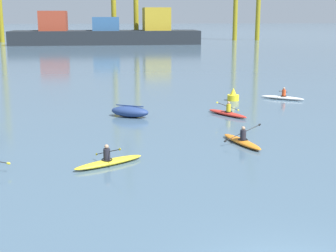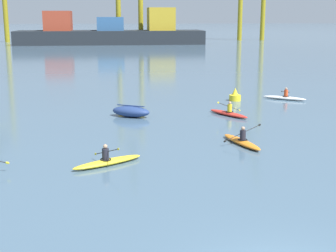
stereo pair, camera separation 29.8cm
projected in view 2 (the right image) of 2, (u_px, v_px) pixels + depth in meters
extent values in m
cube|color=#1E2328|center=(111.00, 37.00, 111.65)|extent=(42.57, 10.28, 3.09)
cube|color=#993823|center=(58.00, 21.00, 109.47)|extent=(5.96, 7.20, 4.38)
cube|color=#2D5684|center=(110.00, 24.00, 110.97)|extent=(5.96, 7.20, 3.03)
cube|color=#B29323|center=(161.00, 19.00, 112.09)|extent=(5.96, 7.20, 5.14)
ellipsoid|color=navy|center=(131.00, 111.00, 31.35)|extent=(2.81, 2.23, 0.70)
cube|color=navy|center=(131.00, 106.00, 31.27)|extent=(1.73, 1.01, 0.06)
cylinder|color=yellow|center=(235.00, 98.00, 37.33)|extent=(0.90, 0.90, 0.45)
cone|color=yellow|center=(235.00, 91.00, 37.22)|extent=(0.49, 0.49, 0.55)
ellipsoid|color=red|center=(228.00, 114.00, 31.77)|extent=(2.26, 3.23, 0.26)
torus|color=black|center=(230.00, 112.00, 31.66)|extent=(0.67, 0.67, 0.05)
cylinder|color=gold|center=(230.00, 108.00, 31.61)|extent=(0.30, 0.30, 0.50)
sphere|color=tan|center=(230.00, 103.00, 31.53)|extent=(0.19, 0.19, 0.19)
cylinder|color=black|center=(229.00, 107.00, 31.62)|extent=(1.72, 1.04, 0.76)
ellipsoid|color=yellow|center=(218.00, 103.00, 30.96)|extent=(0.20, 0.14, 0.17)
ellipsoid|color=yellow|center=(240.00, 110.00, 32.29)|extent=(0.20, 0.14, 0.17)
ellipsoid|color=orange|center=(242.00, 142.00, 24.66)|extent=(1.50, 3.44, 0.26)
torus|color=black|center=(243.00, 140.00, 24.54)|extent=(0.60, 0.60, 0.05)
cylinder|color=#23232D|center=(243.00, 135.00, 24.49)|extent=(0.30, 0.30, 0.50)
sphere|color=tan|center=(243.00, 128.00, 24.41)|extent=(0.19, 0.19, 0.19)
cylinder|color=black|center=(242.00, 133.00, 24.51)|extent=(1.94, 0.57, 0.69)
ellipsoid|color=black|center=(225.00, 141.00, 24.21)|extent=(0.21, 0.09, 0.16)
ellipsoid|color=black|center=(259.00, 125.00, 24.81)|extent=(0.21, 0.09, 0.16)
ellipsoid|color=yellow|center=(7.00, 163.00, 20.25)|extent=(0.20, 0.06, 0.14)
ellipsoid|color=silver|center=(284.00, 98.00, 37.86)|extent=(3.10, 2.49, 0.26)
torus|color=black|center=(286.00, 96.00, 37.79)|extent=(0.68, 0.68, 0.05)
cylinder|color=#DB471E|center=(286.00, 93.00, 37.73)|extent=(0.30, 0.30, 0.50)
sphere|color=tan|center=(286.00, 89.00, 37.65)|extent=(0.19, 0.19, 0.19)
cylinder|color=black|center=(285.00, 92.00, 37.73)|extent=(1.25, 1.70, 0.39)
ellipsoid|color=black|center=(282.00, 91.00, 36.81)|extent=(0.15, 0.18, 0.14)
ellipsoid|color=black|center=(289.00, 92.00, 38.65)|extent=(0.15, 0.18, 0.14)
ellipsoid|color=yellow|center=(108.00, 162.00, 21.27)|extent=(3.23, 2.24, 0.26)
torus|color=black|center=(106.00, 159.00, 21.18)|extent=(0.67, 0.67, 0.05)
cylinder|color=#23232D|center=(105.00, 154.00, 21.12)|extent=(0.30, 0.30, 0.50)
sphere|color=tan|center=(105.00, 146.00, 21.05)|extent=(0.19, 0.19, 0.19)
cylinder|color=black|center=(106.00, 152.00, 21.13)|extent=(1.04, 1.74, 0.70)
ellipsoid|color=yellow|center=(96.00, 154.00, 21.98)|extent=(0.14, 0.20, 0.16)
ellipsoid|color=yellow|center=(118.00, 149.00, 20.29)|extent=(0.14, 0.20, 0.16)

